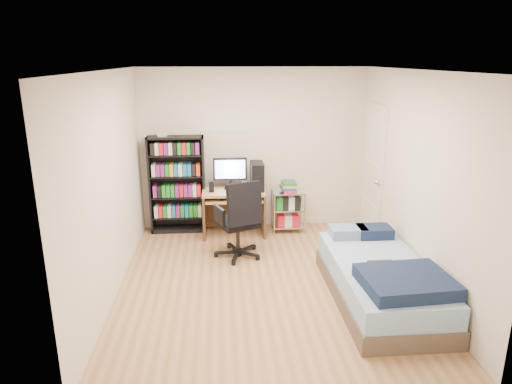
{
  "coord_description": "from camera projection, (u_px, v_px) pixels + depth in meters",
  "views": [
    {
      "loc": [
        -0.53,
        -4.99,
        2.63
      ],
      "look_at": [
        -0.09,
        0.4,
        1.03
      ],
      "focal_mm": 32.0,
      "sensor_mm": 36.0,
      "label": 1
    }
  ],
  "objects": [
    {
      "name": "door",
      "position": [
        374.0,
        173.0,
        6.7
      ],
      "size": [
        0.12,
        0.8,
        2.0
      ],
      "color": "silver",
      "rests_on": "room"
    },
    {
      "name": "bed",
      "position": [
        381.0,
        280.0,
        5.07
      ],
      "size": [
        1.01,
        2.02,
        0.58
      ],
      "color": "brown",
      "rests_on": "room"
    },
    {
      "name": "computer_desk",
      "position": [
        240.0,
        194.0,
        6.93
      ],
      "size": [
        0.94,
        0.55,
        1.19
      ],
      "color": "tan",
      "rests_on": "room"
    },
    {
      "name": "wire_cart",
      "position": [
        288.0,
        199.0,
        7.07
      ],
      "size": [
        0.5,
        0.36,
        0.8
      ],
      "rotation": [
        0.0,
        0.0,
        0.0
      ],
      "color": "silver",
      "rests_on": "room"
    },
    {
      "name": "media_shelf",
      "position": [
        177.0,
        183.0,
        7.0
      ],
      "size": [
        0.84,
        0.28,
        1.56
      ],
      "color": "black",
      "rests_on": "room"
    },
    {
      "name": "office_chair",
      "position": [
        239.0,
        233.0,
        6.17
      ],
      "size": [
        0.85,
        0.85,
        1.1
      ],
      "rotation": [
        0.0,
        0.0,
        0.39
      ],
      "color": "black",
      "rests_on": "room"
    },
    {
      "name": "room",
      "position": [
        267.0,
        183.0,
        5.2
      ],
      "size": [
        3.58,
        4.08,
        2.58
      ],
      "color": "tan",
      "rests_on": "ground"
    }
  ]
}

